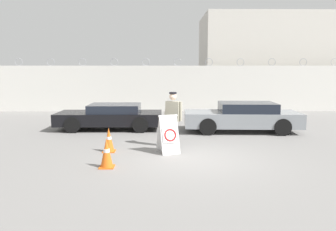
{
  "coord_description": "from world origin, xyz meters",
  "views": [
    {
      "loc": [
        -0.83,
        -9.32,
        2.55
      ],
      "look_at": [
        -0.69,
        2.19,
        0.95
      ],
      "focal_mm": 35.0,
      "sensor_mm": 36.0,
      "label": 1
    }
  ],
  "objects_px": {
    "parked_car_front_coupe": "(111,116)",
    "parked_car_rear_sedan": "(242,117)",
    "traffic_cone_mid": "(107,153)",
    "security_guard": "(173,116)",
    "traffic_cone_near": "(109,140)",
    "barricade_sign": "(168,134)"
  },
  "relations": [
    {
      "from": "parked_car_rear_sedan",
      "to": "security_guard",
      "type": "bearing_deg",
      "value": 45.72
    },
    {
      "from": "barricade_sign",
      "to": "parked_car_front_coupe",
      "type": "distance_m",
      "value": 4.81
    },
    {
      "from": "traffic_cone_mid",
      "to": "parked_car_front_coupe",
      "type": "height_order",
      "value": "parked_car_front_coupe"
    },
    {
      "from": "traffic_cone_mid",
      "to": "parked_car_front_coupe",
      "type": "relative_size",
      "value": 0.18
    },
    {
      "from": "traffic_cone_near",
      "to": "traffic_cone_mid",
      "type": "distance_m",
      "value": 1.7
    },
    {
      "from": "barricade_sign",
      "to": "traffic_cone_mid",
      "type": "height_order",
      "value": "barricade_sign"
    },
    {
      "from": "parked_car_front_coupe",
      "to": "security_guard",
      "type": "bearing_deg",
      "value": 127.65
    },
    {
      "from": "traffic_cone_near",
      "to": "traffic_cone_mid",
      "type": "relative_size",
      "value": 0.97
    },
    {
      "from": "security_guard",
      "to": "traffic_cone_near",
      "type": "height_order",
      "value": "security_guard"
    },
    {
      "from": "traffic_cone_mid",
      "to": "parked_car_rear_sedan",
      "type": "xyz_separation_m",
      "value": [
        4.78,
        5.08,
        0.23
      ]
    },
    {
      "from": "traffic_cone_mid",
      "to": "parked_car_front_coupe",
      "type": "xyz_separation_m",
      "value": [
        -0.8,
        5.69,
        0.18
      ]
    },
    {
      "from": "barricade_sign",
      "to": "parked_car_rear_sedan",
      "type": "height_order",
      "value": "parked_car_rear_sedan"
    },
    {
      "from": "security_guard",
      "to": "traffic_cone_near",
      "type": "bearing_deg",
      "value": 38.36
    },
    {
      "from": "security_guard",
      "to": "traffic_cone_near",
      "type": "relative_size",
      "value": 2.39
    },
    {
      "from": "barricade_sign",
      "to": "traffic_cone_mid",
      "type": "bearing_deg",
      "value": -155.53
    },
    {
      "from": "traffic_cone_near",
      "to": "traffic_cone_mid",
      "type": "xyz_separation_m",
      "value": [
        0.22,
        -1.69,
        0.01
      ]
    },
    {
      "from": "traffic_cone_mid",
      "to": "parked_car_front_coupe",
      "type": "bearing_deg",
      "value": 97.98
    },
    {
      "from": "traffic_cone_near",
      "to": "traffic_cone_mid",
      "type": "bearing_deg",
      "value": -82.49
    },
    {
      "from": "parked_car_rear_sedan",
      "to": "traffic_cone_mid",
      "type": "bearing_deg",
      "value": 49.39
    },
    {
      "from": "parked_car_front_coupe",
      "to": "parked_car_rear_sedan",
      "type": "relative_size",
      "value": 0.94
    },
    {
      "from": "security_guard",
      "to": "parked_car_rear_sedan",
      "type": "distance_m",
      "value": 4.1
    },
    {
      "from": "traffic_cone_mid",
      "to": "traffic_cone_near",
      "type": "bearing_deg",
      "value": 97.51
    }
  ]
}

